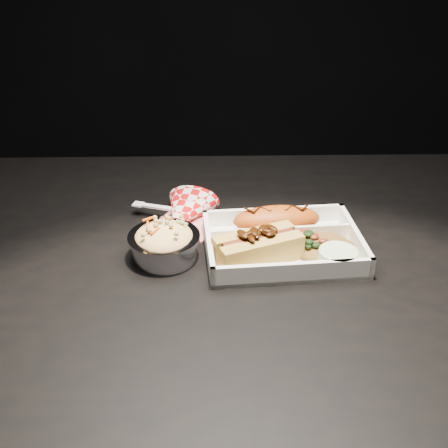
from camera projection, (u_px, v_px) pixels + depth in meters
The scene contains 8 objects.
dining_table at pixel (256, 295), 0.98m from camera, with size 1.20×0.80×0.75m.
food_tray at pixel (282, 247), 0.92m from camera, with size 0.26×0.20×0.04m.
fried_pastry at pixel (277, 220), 0.96m from camera, with size 0.15×0.06×0.05m, color #B04911.
hotdog at pixel (258, 245), 0.88m from camera, with size 0.15×0.10×0.06m.
fried_rice_mound at pixel (323, 242), 0.91m from camera, with size 0.11×0.09×0.03m, color brown.
cupcake_liner at pixel (338, 259), 0.87m from camera, with size 0.06×0.06×0.03m, color beige.
foil_coleslaw_cup at pixel (164, 242), 0.90m from camera, with size 0.12×0.12×0.07m.
napkin_fork at pixel (184, 213), 1.01m from camera, with size 0.18×0.15×0.10m.
Camera 1 is at (-0.07, -0.78, 1.26)m, focal length 45.00 mm.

